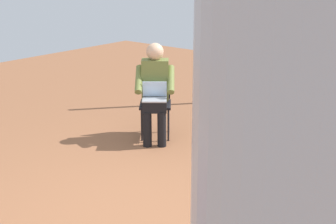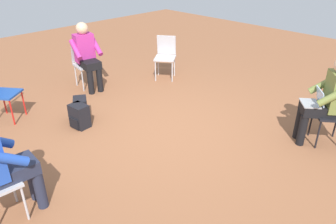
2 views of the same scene
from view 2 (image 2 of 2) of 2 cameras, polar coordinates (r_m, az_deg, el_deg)
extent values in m
plane|color=brown|center=(4.86, -0.96, -3.44)|extent=(14.63, 14.63, 0.00)
cube|color=#1E4799|center=(5.61, -26.57, 2.87)|extent=(0.56, 0.56, 0.03)
cylinder|color=red|center=(5.74, -23.82, 1.47)|extent=(0.02, 0.02, 0.42)
cylinder|color=red|center=(5.48, -25.52, -0.07)|extent=(0.02, 0.02, 0.42)
cylinder|color=red|center=(5.92, -26.64, 1.62)|extent=(0.02, 0.02, 0.42)
cube|color=#B7B7BC|center=(6.68, -0.52, 9.38)|extent=(0.56, 0.56, 0.03)
cylinder|color=#B7B7BC|center=(6.57, 0.73, 7.00)|extent=(0.02, 0.02, 0.42)
cylinder|color=#B7B7BC|center=(6.62, -2.20, 7.14)|extent=(0.02, 0.02, 0.42)
cylinder|color=#B7B7BC|center=(6.89, 1.12, 7.96)|extent=(0.02, 0.02, 0.42)
cylinder|color=#B7B7BC|center=(6.94, -1.69, 8.09)|extent=(0.02, 0.02, 0.42)
cube|color=#B7B7BC|center=(6.80, -0.27, 11.59)|extent=(0.30, 0.36, 0.40)
cube|color=black|center=(4.91, 26.49, -0.41)|extent=(0.56, 0.56, 0.03)
cylinder|color=black|center=(4.81, 24.66, -3.63)|extent=(0.02, 0.02, 0.42)
cylinder|color=black|center=(5.10, 23.62, -1.69)|extent=(0.02, 0.02, 0.42)
cylinder|color=black|center=(5.21, 27.17, -1.83)|extent=(0.02, 0.02, 0.42)
cube|color=#B7B7BC|center=(6.46, -14.05, 7.93)|extent=(0.46, 0.46, 0.03)
cylinder|color=#B7B7BC|center=(6.44, -11.85, 5.98)|extent=(0.02, 0.02, 0.42)
cylinder|color=#B7B7BC|center=(6.33, -14.65, 5.28)|extent=(0.02, 0.02, 0.42)
cylinder|color=#B7B7BC|center=(6.74, -13.06, 6.80)|extent=(0.02, 0.02, 0.42)
cylinder|color=#B7B7BC|center=(6.63, -15.75, 6.14)|extent=(0.02, 0.02, 0.42)
cube|color=#B7B7BC|center=(6.56, -14.90, 10.11)|extent=(0.39, 0.16, 0.40)
cylinder|color=#B7B7BC|center=(3.89, -25.40, -11.57)|extent=(0.02, 0.02, 0.42)
cylinder|color=#B7B7BC|center=(3.62, -23.65, -14.32)|extent=(0.02, 0.02, 0.42)
cylinder|color=black|center=(4.82, 22.34, -2.93)|extent=(0.11, 0.11, 0.45)
cylinder|color=black|center=(4.97, 21.84, -1.89)|extent=(0.11, 0.11, 0.45)
cube|color=black|center=(4.82, 24.58, 0.48)|extent=(0.50, 0.52, 0.14)
cylinder|color=olive|center=(4.57, 27.00, 2.51)|extent=(0.32, 0.36, 0.31)
cylinder|color=olive|center=(4.91, 25.56, 4.45)|extent=(0.32, 0.36, 0.31)
cube|color=#9EA0A5|center=(4.75, 23.49, 1.39)|extent=(0.37, 0.36, 0.02)
cube|color=#B2D1F2|center=(4.75, 24.99, 2.49)|extent=(0.27, 0.23, 0.20)
cylinder|color=#23283D|center=(3.85, -22.43, -11.05)|extent=(0.11, 0.11, 0.45)
cylinder|color=#23283D|center=(3.71, -21.40, -12.44)|extent=(0.11, 0.11, 0.45)
cube|color=#23283D|center=(3.58, -25.20, -9.07)|extent=(0.44, 0.32, 0.14)
cylinder|color=blue|center=(3.25, -26.53, -7.17)|extent=(0.40, 0.11, 0.31)
cylinder|color=black|center=(6.25, -11.81, 5.46)|extent=(0.11, 0.11, 0.45)
cylinder|color=black|center=(6.18, -13.33, 5.07)|extent=(0.11, 0.11, 0.45)
cube|color=black|center=(6.27, -13.46, 8.14)|extent=(0.37, 0.47, 0.14)
cube|color=#B22D84|center=(6.36, -14.39, 10.77)|extent=(0.37, 0.27, 0.52)
sphere|color=#DBAD89|center=(6.27, -14.77, 13.91)|extent=(0.22, 0.22, 0.22)
cylinder|color=#B22D84|center=(6.33, -12.37, 11.17)|extent=(0.16, 0.41, 0.31)
cylinder|color=#B22D84|center=(6.20, -15.79, 10.43)|extent=(0.16, 0.41, 0.31)
cube|color=black|center=(5.09, -15.16, -0.67)|extent=(0.23, 0.30, 0.36)
cube|color=black|center=(5.13, -15.05, -1.47)|extent=(0.27, 0.22, 0.16)
cube|color=black|center=(5.30, -14.95, 0.54)|extent=(0.32, 0.34, 0.36)
cube|color=black|center=(5.34, -14.85, -0.24)|extent=(0.32, 0.30, 0.16)
camera|label=1|loc=(5.62, -42.29, 17.72)|focal=50.00mm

